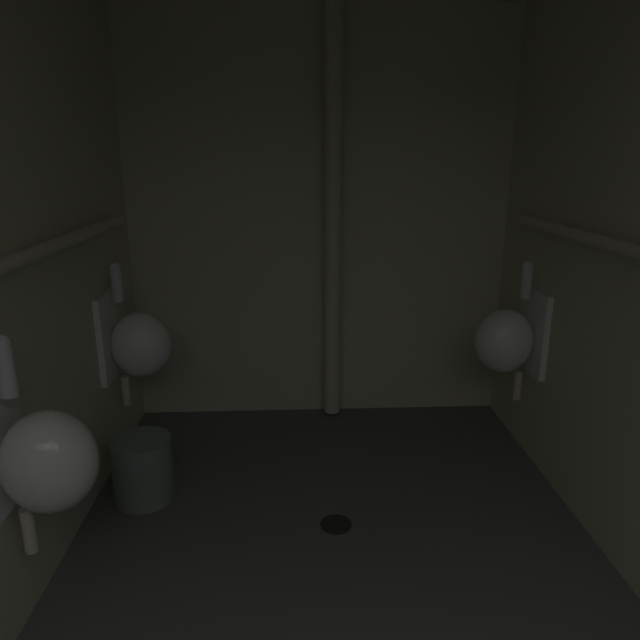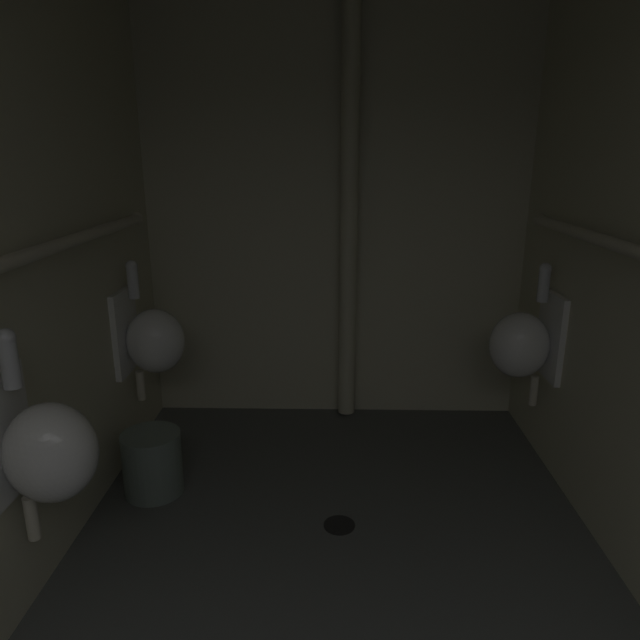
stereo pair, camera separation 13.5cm
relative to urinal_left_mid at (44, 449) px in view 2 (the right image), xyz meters
name	(u,v)px [view 2 (the right image)]	position (x,y,z in m)	size (l,w,h in m)	color
floor	(335,622)	(0.96, 0.01, -0.69)	(2.33, 3.49, 0.08)	#4C4F4C
wall_back	(336,224)	(0.96, 1.73, 0.53)	(2.33, 0.06, 2.35)	beige
urinal_left_mid	(44,449)	(0.00, 0.00, 0.00)	(0.32, 0.30, 0.76)	white
urinal_left_far	(151,339)	(0.00, 1.15, 0.00)	(0.32, 0.30, 0.76)	white
urinal_right_mid	(524,343)	(1.92, 1.13, 0.00)	(0.32, 0.30, 0.76)	white
standpipe_back_wall	(349,226)	(1.03, 1.62, 0.53)	(0.10, 0.10, 2.30)	beige
floor_drain	(339,525)	(0.98, 0.51, -0.64)	(0.14, 0.14, 0.01)	black
waste_bin	(153,463)	(0.09, 0.76, -0.50)	(0.28, 0.28, 0.31)	slate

